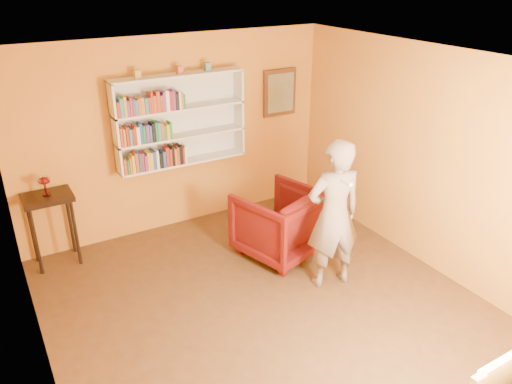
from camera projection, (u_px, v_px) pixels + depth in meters
room_shell at (272, 232)px, 5.09m from camera, size 5.30×5.80×2.88m
bookshelf at (179, 119)px, 6.74m from camera, size 1.80×0.29×1.23m
books_row_lower at (156, 159)px, 6.66m from camera, size 0.87×0.19×0.27m
books_row_middle at (144, 133)px, 6.45m from camera, size 0.69×0.19×0.26m
books_row_upper at (150, 104)px, 6.34m from camera, size 0.90×0.19×0.27m
ornament_left at (137, 74)px, 6.17m from camera, size 0.07×0.07×0.10m
ornament_centre at (180, 70)px, 6.43m from camera, size 0.07×0.07×0.10m
ornament_right at (207, 67)px, 6.60m from camera, size 0.08×0.08×0.11m
framed_painting at (280, 93)px, 7.46m from camera, size 0.55×0.05×0.70m
console_table at (49, 207)px, 6.12m from camera, size 0.58×0.44×0.95m
ruby_lustre at (44, 182)px, 5.98m from camera, size 0.15×0.15×0.23m
armchair at (280, 223)px, 6.47m from camera, size 1.19×1.21×0.90m
person at (334, 215)px, 5.67m from camera, size 0.73×0.55×1.82m
game_remote at (346, 182)px, 5.04m from camera, size 0.04×0.15×0.04m
television at (499, 373)px, 3.70m from camera, size 1.00×0.14×0.57m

